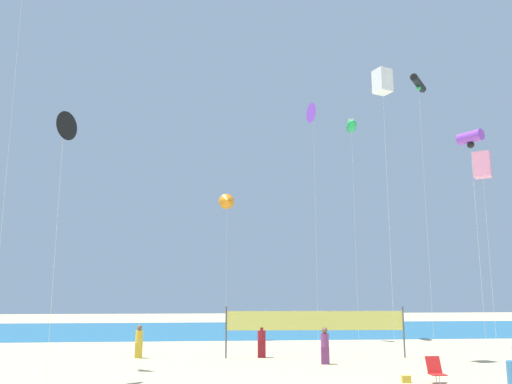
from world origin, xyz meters
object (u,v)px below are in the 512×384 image
(volleyball_net, at_px, (315,322))
(kite_white_box, at_px, (382,82))
(beachgoer_mustard_shirt, at_px, (139,340))
(kite_violet_tube, at_px, (470,138))
(kite_pink_box, at_px, (482,165))
(kite_black_tube, at_px, (418,84))
(kite_black_delta, at_px, (64,127))
(kite_violet_delta, at_px, (313,114))
(beach_handbag, at_px, (406,379))
(beachgoer_plum_shirt, at_px, (325,344))
(folding_beach_chair, at_px, (435,369))
(kite_orange_delta, at_px, (227,201))
(beachgoer_maroon_shirt, at_px, (262,338))
(kite_green_inflatable, at_px, (351,127))

(volleyball_net, bearing_deg, kite_white_box, -30.54)
(beachgoer_mustard_shirt, bearing_deg, volleyball_net, -24.76)
(kite_violet_tube, bearing_deg, kite_pink_box, 52.20)
(kite_black_tube, height_order, kite_white_box, kite_black_tube)
(kite_black_delta, height_order, kite_white_box, kite_white_box)
(kite_pink_box, bearing_deg, kite_violet_delta, 136.91)
(beach_handbag, bearing_deg, kite_pink_box, 45.45)
(beachgoer_plum_shirt, xyz_separation_m, folding_beach_chair, (2.76, -5.09, -0.37))
(kite_orange_delta, bearing_deg, kite_black_delta, -113.27)
(folding_beach_chair, bearing_deg, beachgoer_mustard_shirt, 165.99)
(kite_violet_delta, relative_size, kite_pink_box, 1.49)
(beachgoer_mustard_shirt, relative_size, folding_beach_chair, 1.73)
(kite_orange_delta, bearing_deg, beachgoer_maroon_shirt, -80.76)
(volleyball_net, bearing_deg, kite_pink_box, 4.83)
(beachgoer_maroon_shirt, xyz_separation_m, folding_beach_chair, (5.28, -7.60, -0.44))
(folding_beach_chair, height_order, kite_black_tube, kite_black_tube)
(beachgoer_plum_shirt, distance_m, kite_violet_delta, 17.55)
(beachgoer_maroon_shirt, relative_size, kite_black_delta, 0.17)
(beachgoer_maroon_shirt, xyz_separation_m, kite_pink_box, (12.06, 0.49, 8.92))
(beachgoer_mustard_shirt, bearing_deg, kite_violet_delta, 15.55)
(beachgoer_mustard_shirt, relative_size, kite_violet_delta, 0.10)
(kite_violet_tube, bearing_deg, kite_green_inflatable, 106.36)
(kite_violet_delta, bearing_deg, volleyball_net, -102.59)
(beachgoer_plum_shirt, relative_size, kite_violet_tube, 0.14)
(kite_violet_delta, bearing_deg, kite_black_delta, -130.88)
(kite_black_delta, relative_size, kite_green_inflatable, 0.65)
(beachgoer_plum_shirt, bearing_deg, kite_orange_delta, 177.12)
(beachgoer_maroon_shirt, height_order, kite_violet_delta, kite_violet_delta)
(kite_green_inflatable, bearing_deg, kite_violet_tube, -73.64)
(beachgoer_maroon_shirt, height_order, kite_white_box, kite_white_box)
(kite_green_inflatable, distance_m, kite_violet_tube, 11.51)
(volleyball_net, relative_size, kite_orange_delta, 0.90)
(beachgoer_maroon_shirt, relative_size, kite_black_tube, 0.11)
(beach_handbag, bearing_deg, kite_white_box, 74.10)
(beach_handbag, xyz_separation_m, kite_green_inflatable, (2.92, 16.01, 14.32))
(beachgoer_plum_shirt, height_order, kite_black_delta, kite_black_delta)
(beachgoer_mustard_shirt, distance_m, kite_black_delta, 11.10)
(volleyball_net, bearing_deg, beachgoer_mustard_shirt, 175.45)
(kite_pink_box, bearing_deg, folding_beach_chair, -129.96)
(beachgoer_plum_shirt, distance_m, kite_violet_tube, 12.50)
(beachgoer_plum_shirt, height_order, kite_violet_delta, kite_violet_delta)
(beachgoer_mustard_shirt, height_order, folding_beach_chair, beachgoer_mustard_shirt)
(beachgoer_mustard_shirt, height_order, kite_white_box, kite_white_box)
(kite_green_inflatable, relative_size, kite_black_tube, 0.94)
(beachgoer_plum_shirt, relative_size, kite_green_inflatable, 0.10)
(beachgoer_mustard_shirt, xyz_separation_m, kite_violet_delta, (10.20, 7.34, 14.17))
(beachgoer_maroon_shirt, xyz_separation_m, kite_violet_tube, (10.28, -1.80, 9.71))
(beachgoer_maroon_shirt, relative_size, kite_white_box, 0.12)
(beachgoer_mustard_shirt, xyz_separation_m, kite_orange_delta, (4.41, 8.42, 8.23))
(kite_violet_delta, xyz_separation_m, kite_white_box, (1.42, -9.91, -1.73))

